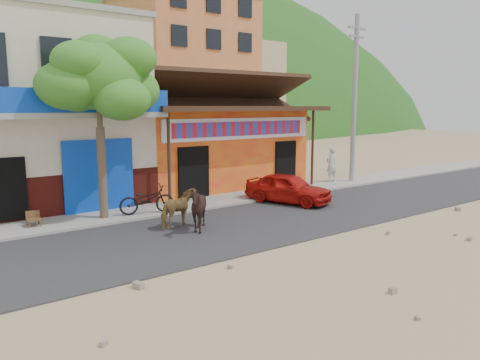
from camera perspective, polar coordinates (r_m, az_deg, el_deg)
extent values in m
plane|color=#9E825B|center=(14.13, 10.76, -6.75)|extent=(120.00, 120.00, 0.00)
cube|color=#28282B|center=(15.85, 4.06, -4.81)|extent=(60.00, 5.00, 0.04)
cube|color=gray|center=(18.56, -3.04, -2.64)|extent=(60.00, 2.00, 0.12)
cube|color=orange|center=(22.71, -4.52, 3.91)|extent=(8.00, 6.00, 3.60)
cube|color=beige|center=(19.66, -23.52, 7.39)|extent=(7.00, 6.00, 7.00)
cube|color=#CC723F|center=(38.30, -7.04, 12.20)|extent=(9.00, 9.00, 12.00)
cube|color=tan|center=(48.18, -1.20, 10.40)|extent=(8.00, 8.00, 10.00)
cylinder|color=gray|center=(23.74, 13.78, 9.51)|extent=(0.24, 0.24, 8.00)
imported|color=olive|center=(14.74, -7.41, -3.49)|extent=(1.53, 1.13, 1.18)
imported|color=black|center=(14.15, -5.10, -3.51)|extent=(1.43, 1.31, 1.40)
imported|color=#B6120D|center=(18.43, 5.89, -0.97)|extent=(2.43, 3.69, 1.17)
imported|color=black|center=(16.43, -11.29, -2.35)|extent=(1.99, 1.07, 0.99)
imported|color=silver|center=(23.38, 11.06, 1.87)|extent=(0.63, 0.42, 1.70)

